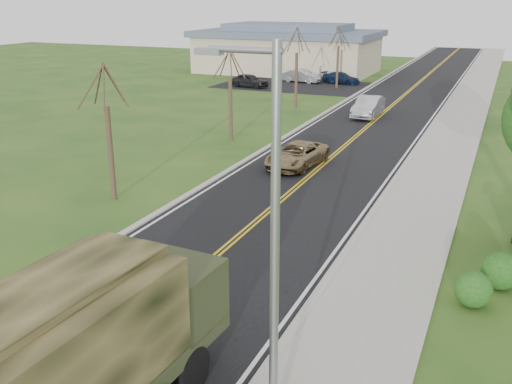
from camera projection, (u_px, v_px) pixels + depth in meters
The scene contains 17 objects.
ground at pixel (98, 357), 14.47m from camera, with size 160.00×160.00×0.00m, color #224717.
road at pixel (396, 102), 49.10m from camera, with size 8.00×120.00×0.01m, color black.
curb_right at pixel (446, 105), 47.50m from camera, with size 0.30×120.00×0.12m, color #9E998E.
sidewalk_right at pixel (468, 107), 46.84m from camera, with size 3.20×120.00×0.10m, color #9E998E.
curb_left at pixel (349, 99), 50.66m from camera, with size 0.30×120.00×0.10m, color #9E998E.
street_light at pixel (270, 234), 10.73m from camera, with size 1.65×0.22×8.00m.
bare_tree_a at pixel (110, 142), 24.93m from camera, with size 1.93×2.26×6.08m.
bare_tree_b at pixel (230, 102), 35.37m from camera, with size 1.83×2.14×5.73m.
bare_tree_c at pixel (296, 74), 45.66m from camera, with size 2.04×2.39×6.42m.
bare_tree_d at pixel (338, 62), 56.13m from camera, with size 1.88×2.20×5.91m.
commercial_building at pixel (288, 49), 68.13m from camera, with size 25.50×21.50×5.65m.
military_truck at pixel (71, 354), 10.98m from camera, with size 3.02×7.66×3.75m.
suv_champagne at pixel (297, 155), 30.53m from camera, with size 2.10×4.55×1.26m, color #8F7750.
sedan_silver at pixel (368, 107), 43.08m from camera, with size 1.62×4.65×1.53m, color #B4B5B9.
lot_car_dark at pixel (249, 81), 57.09m from camera, with size 1.61×3.99×1.36m, color black.
lot_car_silver at pixel (302, 76), 60.31m from camera, with size 1.46×4.19×1.38m, color #B7B8BC.
lot_car_navy at pixel (341, 78), 59.51m from camera, with size 1.66×4.07×1.18m, color #101E3A.
Camera 1 is at (8.63, -9.66, 8.68)m, focal length 40.00 mm.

